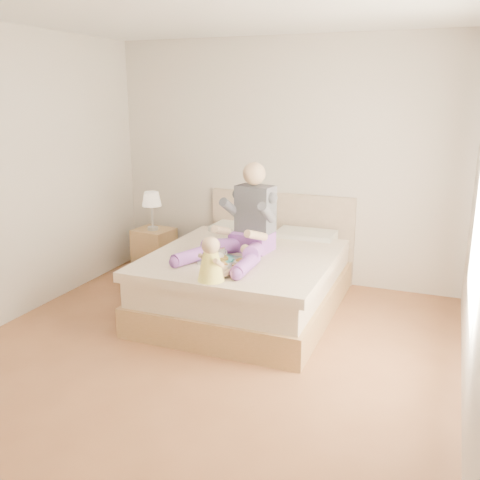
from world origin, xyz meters
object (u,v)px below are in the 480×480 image
at_px(bed, 251,277).
at_px(adult, 246,227).
at_px(nightstand, 155,250).
at_px(baby, 212,263).
at_px(tray, 227,260).

height_order(bed, adult, adult).
height_order(nightstand, baby, baby).
bearing_deg(baby, adult, 116.56).
bearing_deg(nightstand, adult, -20.25).
relative_size(nightstand, tray, 1.13).
distance_m(bed, nightstand, 1.60).
distance_m(bed, adult, 0.58).
relative_size(adult, tray, 2.39).
bearing_deg(bed, nightstand, 157.28).
relative_size(nightstand, adult, 0.47).
bearing_deg(bed, tray, -93.85).
xyz_separation_m(bed, tray, (-0.03, -0.51, 0.32)).
height_order(adult, baby, adult).
xyz_separation_m(tray, baby, (0.06, -0.46, 0.12)).
bearing_deg(nightstand, tray, -30.45).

